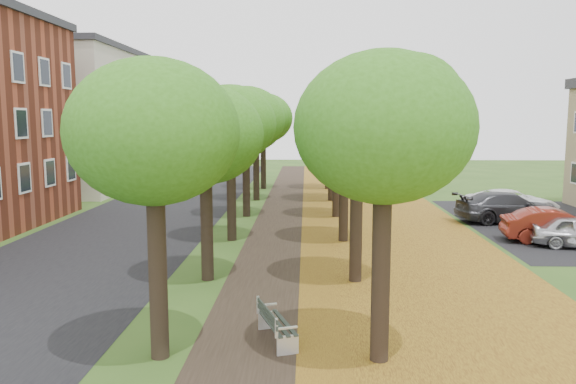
# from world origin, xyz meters

# --- Properties ---
(ground) EXTENTS (120.00, 120.00, 0.00)m
(ground) POSITION_xyz_m (0.00, 0.00, 0.00)
(ground) COLOR #2D4C19
(ground) RESTS_ON ground
(street_asphalt) EXTENTS (8.00, 70.00, 0.01)m
(street_asphalt) POSITION_xyz_m (-7.50, 15.00, 0.00)
(street_asphalt) COLOR black
(street_asphalt) RESTS_ON ground
(footpath) EXTENTS (3.20, 70.00, 0.01)m
(footpath) POSITION_xyz_m (0.00, 15.00, 0.00)
(footpath) COLOR black
(footpath) RESTS_ON ground
(leaf_verge) EXTENTS (7.50, 70.00, 0.01)m
(leaf_verge) POSITION_xyz_m (5.00, 15.00, 0.01)
(leaf_verge) COLOR #9E761D
(leaf_verge) RESTS_ON ground
(parking_lot) EXTENTS (9.00, 16.00, 0.01)m
(parking_lot) POSITION_xyz_m (13.50, 16.00, 0.00)
(parking_lot) COLOR black
(parking_lot) RESTS_ON ground
(tree_row_west) EXTENTS (3.98, 33.98, 6.64)m
(tree_row_west) POSITION_xyz_m (-2.20, 15.00, 4.92)
(tree_row_west) COLOR black
(tree_row_west) RESTS_ON ground
(tree_row_east) EXTENTS (3.98, 33.98, 6.64)m
(tree_row_east) POSITION_xyz_m (2.60, 15.00, 4.92)
(tree_row_east) COLOR black
(tree_row_east) RESTS_ON ground
(building_cream) EXTENTS (10.30, 20.30, 10.40)m
(building_cream) POSITION_xyz_m (-17.00, 33.00, 5.21)
(building_cream) COLOR beige
(building_cream) RESTS_ON ground
(bench) EXTENTS (1.07, 1.86, 0.85)m
(bench) POSITION_xyz_m (0.28, 0.95, 0.44)
(bench) COLOR #28322B
(bench) RESTS_ON ground
(car_red) EXTENTS (4.49, 2.04, 1.43)m
(car_red) POSITION_xyz_m (11.59, 12.02, 0.71)
(car_red) COLOR maroon
(car_red) RESTS_ON ground
(car_grey) EXTENTS (5.48, 2.89, 1.52)m
(car_grey) POSITION_xyz_m (11.21, 16.75, 0.76)
(car_grey) COLOR #313236
(car_grey) RESTS_ON ground
(car_white) EXTENTS (5.34, 3.03, 1.41)m
(car_white) POSITION_xyz_m (12.14, 18.83, 0.70)
(car_white) COLOR white
(car_white) RESTS_ON ground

